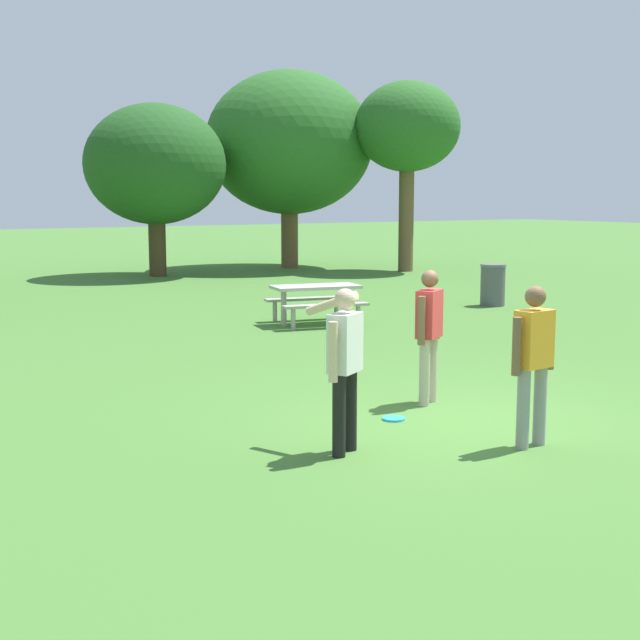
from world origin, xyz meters
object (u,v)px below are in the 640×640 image
(tree_slender_mid, at_px, (155,165))
(picnic_table_near, at_px, (316,296))
(person_thrower, at_px, (344,358))
(trash_can_further_along, at_px, (493,285))
(person_catcher, at_px, (429,328))
(tree_back_right, at_px, (407,129))
(person_bystander, at_px, (533,355))
(frisbee, at_px, (394,419))
(tree_back_left, at_px, (289,143))

(tree_slender_mid, bearing_deg, picnic_table_near, -95.48)
(person_thrower, xyz_separation_m, trash_can_further_along, (9.25, 7.96, -0.48))
(person_catcher, relative_size, picnic_table_near, 0.84)
(picnic_table_near, distance_m, tree_back_right, 13.13)
(trash_can_further_along, bearing_deg, person_thrower, -139.27)
(person_bystander, xyz_separation_m, frisbee, (-0.55, 1.59, -0.93))
(person_bystander, bearing_deg, tree_back_left, 66.87)
(frisbee, distance_m, tree_slender_mid, 18.99)
(person_thrower, bearing_deg, frisbee, 33.44)
(tree_back_left, distance_m, tree_back_right, 4.16)
(person_bystander, height_order, trash_can_further_along, person_bystander)
(frisbee, bearing_deg, picnic_table_near, 65.67)
(person_bystander, height_order, frisbee, person_bystander)
(frisbee, bearing_deg, tree_back_left, 63.78)
(person_bystander, relative_size, tree_back_right, 0.26)
(person_catcher, bearing_deg, trash_can_further_along, 43.05)
(person_thrower, bearing_deg, person_bystander, -24.62)
(frisbee, height_order, tree_back_right, tree_back_right)
(person_thrower, relative_size, trash_can_further_along, 1.71)
(person_thrower, bearing_deg, person_catcher, 30.90)
(person_catcher, relative_size, frisbee, 6.36)
(picnic_table_near, xyz_separation_m, tree_back_right, (8.83, 8.81, 4.11))
(picnic_table_near, bearing_deg, person_bystander, -106.75)
(picnic_table_near, bearing_deg, person_catcher, -109.48)
(person_catcher, bearing_deg, person_bystander, -97.58)
(person_thrower, relative_size, person_bystander, 1.00)
(frisbee, bearing_deg, person_catcher, 26.95)
(person_catcher, xyz_separation_m, tree_slender_mid, (3.36, 17.79, 2.50))
(frisbee, bearing_deg, tree_slender_mid, 77.08)
(person_thrower, distance_m, person_catcher, 2.34)
(frisbee, distance_m, tree_back_right, 20.20)
(person_thrower, relative_size, person_catcher, 1.00)
(person_catcher, bearing_deg, tree_slender_mid, 79.31)
(person_catcher, height_order, tree_slender_mid, tree_slender_mid)
(person_catcher, height_order, trash_can_further_along, person_catcher)
(trash_can_further_along, bearing_deg, person_bystander, -130.57)
(picnic_table_near, bearing_deg, frisbee, -114.33)
(tree_slender_mid, distance_m, tree_back_left, 5.20)
(person_catcher, bearing_deg, picnic_table_near, 70.52)
(picnic_table_near, xyz_separation_m, tree_back_left, (6.18, 11.99, 3.72))
(frisbee, relative_size, trash_can_further_along, 0.27)
(person_catcher, distance_m, trash_can_further_along, 9.91)
(person_bystander, xyz_separation_m, trash_can_further_along, (7.50, 8.76, -0.46))
(person_catcher, height_order, frisbee, person_catcher)
(person_thrower, height_order, tree_slender_mid, tree_slender_mid)
(picnic_table_near, distance_m, tree_slender_mid, 11.80)
(person_catcher, distance_m, picnic_table_near, 6.80)
(person_catcher, xyz_separation_m, frisbee, (-0.82, -0.42, -0.93))
(person_bystander, bearing_deg, trash_can_further_along, 49.43)
(tree_back_left, bearing_deg, person_catcher, -114.67)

